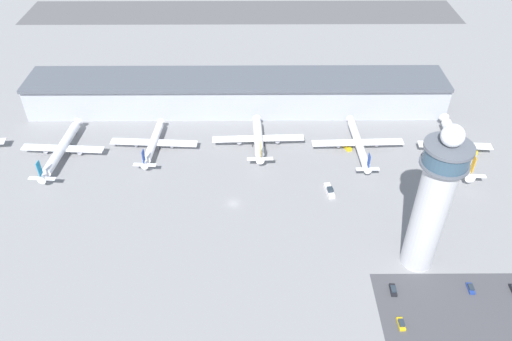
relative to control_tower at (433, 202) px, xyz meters
name	(u,v)px	position (x,y,z in m)	size (l,w,h in m)	color
ground_plane	(233,203)	(-63.52, 29.42, -27.34)	(1000.00, 1000.00, 0.00)	gray
terminal_building	(237,93)	(-63.52, 99.42, -18.54)	(200.70, 25.00, 17.41)	#A3A8B2
runway_strip	(242,12)	(-63.52, 228.22, -27.34)	(301.06, 44.00, 0.01)	#515154
control_tower	(433,202)	(0.00, 0.00, 0.00)	(14.41, 14.41, 55.47)	#BCBCC1
parking_lot_surface	(487,325)	(15.10, -25.78, -27.34)	(64.00, 40.00, 0.01)	#424247
airplane_gate_bravo	(62,149)	(-138.74, 60.68, -23.38)	(36.29, 43.61, 12.35)	silver
airplane_gate_charlie	(153,143)	(-99.68, 65.11, -23.51)	(38.67, 34.59, 11.15)	white
airplane_gate_delta	(258,138)	(-53.43, 67.15, -22.86)	(40.82, 33.03, 12.83)	white
airplane_gate_echo	(358,143)	(-9.57, 64.07, -23.21)	(40.53, 39.87, 11.48)	white
airplane_gate_foxtrot	(456,145)	(32.38, 61.17, -22.72)	(31.88, 45.31, 14.36)	white
service_truck_catering	(474,149)	(42.19, 63.55, -26.24)	(3.89, 7.04, 3.18)	black
service_truck_fuel	(329,191)	(-25.38, 35.83, -26.42)	(3.73, 8.72, 2.67)	black
service_truck_water	(346,146)	(-14.22, 66.41, -26.50)	(4.50, 7.17, 2.43)	black
car_black_suv	(471,288)	(14.65, -12.30, -26.81)	(1.91, 4.43, 1.39)	black
car_maroon_suv	(401,324)	(-11.03, -25.54, -26.75)	(2.02, 4.58, 1.53)	black
car_yellow_taxi	(393,290)	(-10.62, -12.84, -26.77)	(2.10, 4.83, 1.49)	black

